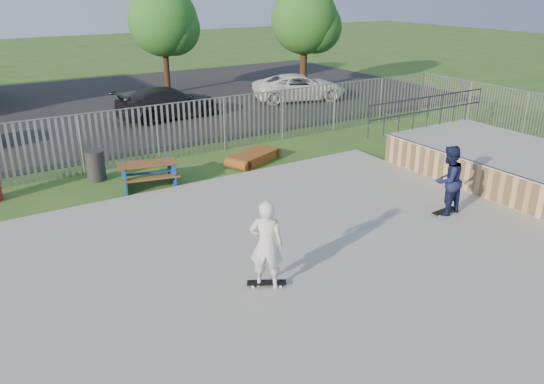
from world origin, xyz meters
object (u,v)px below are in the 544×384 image
picnic_table (148,174)px  tree_right (304,20)px  skater_white (267,244)px  skater_navy (448,180)px  funbox (254,157)px  car_dark (168,103)px  tree_mid (163,21)px  trash_bin_grey (96,166)px  car_white (300,87)px

picnic_table → tree_right: 17.14m
picnic_table → skater_white: 7.21m
picnic_table → tree_right: bearing=50.5°
picnic_table → skater_navy: skater_navy is taller
funbox → car_dark: size_ratio=0.41×
car_dark → picnic_table: bearing=149.3°
picnic_table → tree_mid: tree_mid is taller
funbox → car_dark: (-0.05, 7.75, 0.55)m
car_dark → skater_navy: 14.70m
picnic_table → car_dark: (3.85, 7.97, 0.35)m
trash_bin_grey → tree_mid: size_ratio=0.17×
car_dark → tree_mid: tree_mid is taller
funbox → skater_navy: size_ratio=1.08×
tree_mid → tree_right: bearing=-24.4°
funbox → trash_bin_grey: 5.28m
funbox → car_dark: bearing=67.4°
car_white → tree_right: bearing=-22.8°
trash_bin_grey → car_dark: (5.09, 6.63, 0.25)m
funbox → tree_mid: (2.14, 13.38, 3.75)m
trash_bin_grey → skater_navy: bearing=-48.2°
funbox → car_dark: 7.77m
car_white → tree_right: (1.89, 2.34, 3.21)m
tree_right → skater_white: (-13.27, -17.55, -2.82)m
skater_white → car_white: bearing=-86.3°
funbox → tree_mid: size_ratio=0.35×
picnic_table → skater_white: skater_white is taller
car_dark → tree_right: bearing=-80.5°
trash_bin_grey → skater_white: (1.16, -8.52, 0.60)m
trash_bin_grey → skater_navy: 10.64m
car_white → skater_navy: skater_navy is taller
car_white → car_dark: bearing=106.6°
funbox → picnic_table: bearing=160.2°
tree_mid → skater_white: bearing=-106.5°
car_white → tree_mid: size_ratio=0.84×
trash_bin_grey → car_dark: 8.37m
car_dark → car_white: 7.44m
funbox → trash_bin_grey: trash_bin_grey is taller
tree_right → skater_white: bearing=-127.1°
skater_navy → picnic_table: bearing=-53.3°
picnic_table → trash_bin_grey: bearing=145.1°
skater_navy → trash_bin_grey: bearing=-53.1°
car_dark → tree_right: (9.33, 2.40, 3.18)m
tree_right → skater_navy: (-7.34, -16.96, -2.82)m
tree_right → car_white: bearing=-128.9°
car_white → tree_mid: (-5.24, 5.57, 3.22)m
trash_bin_grey → car_dark: bearing=52.5°
car_white → trash_bin_grey: bearing=134.2°
car_dark → skater_white: bearing=160.5°
funbox → skater_navy: skater_navy is taller
trash_bin_grey → skater_white: skater_white is taller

